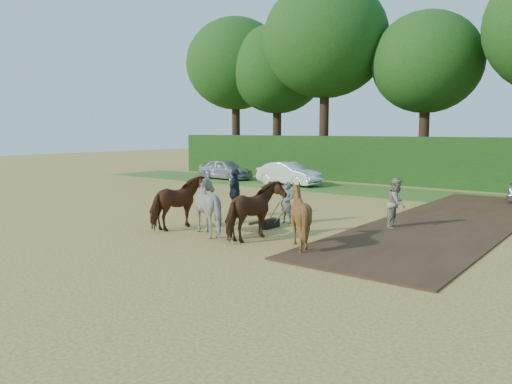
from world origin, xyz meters
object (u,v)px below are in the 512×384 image
(spectator_far, at_px, (235,193))
(plough_team, at_px, (236,209))
(parked_cars, at_px, (507,188))
(spectator_near, at_px, (397,203))

(spectator_far, bearing_deg, plough_team, -162.50)
(parked_cars, bearing_deg, spectator_far, -125.63)
(spectator_near, xyz_separation_m, plough_team, (-3.52, -4.51, 0.03))
(plough_team, height_order, parked_cars, plough_team)
(parked_cars, bearing_deg, plough_team, -111.37)
(plough_team, bearing_deg, spectator_near, 52.02)
(spectator_near, relative_size, spectator_far, 0.91)
(spectator_far, distance_m, plough_team, 3.68)
(parked_cars, bearing_deg, spectator_near, -101.12)
(spectator_near, distance_m, plough_team, 5.72)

